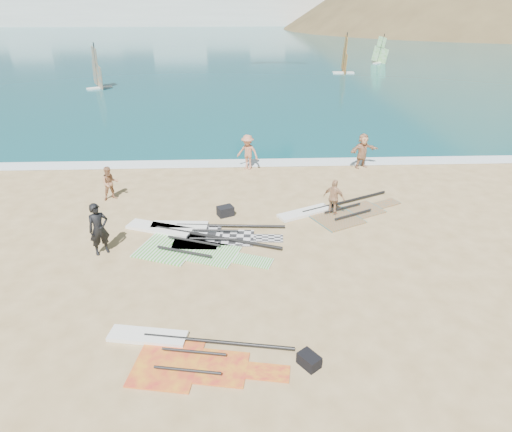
{
  "coord_description": "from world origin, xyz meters",
  "views": [
    {
      "loc": [
        -0.66,
        -9.74,
        7.96
      ],
      "look_at": [
        -0.08,
        4.0,
        1.0
      ],
      "focal_mm": 30.0,
      "sensor_mm": 36.0,
      "label": 1
    }
  ],
  "objects_px": {
    "rig_red": "(179,352)",
    "beachgoer_mid": "(248,152)",
    "rig_grey": "(204,232)",
    "gear_bag_near": "(225,211)",
    "rig_green": "(183,240)",
    "beachgoer_back": "(334,198)",
    "person_wetsuit": "(99,229)",
    "rig_orange": "(333,212)",
    "beachgoer_right": "(363,151)",
    "beachgoer_left": "(110,183)",
    "gear_bag_far": "(309,360)"
  },
  "relations": [
    {
      "from": "rig_red",
      "to": "beachgoer_mid",
      "type": "xyz_separation_m",
      "value": [
        2.07,
        13.11,
        0.87
      ]
    },
    {
      "from": "rig_grey",
      "to": "gear_bag_near",
      "type": "bearing_deg",
      "value": 66.14
    },
    {
      "from": "rig_green",
      "to": "beachgoer_back",
      "type": "xyz_separation_m",
      "value": [
        5.96,
        1.92,
        0.73
      ]
    },
    {
      "from": "person_wetsuit",
      "to": "beachgoer_mid",
      "type": "distance_m",
      "value": 9.74
    },
    {
      "from": "gear_bag_near",
      "to": "beachgoer_mid",
      "type": "distance_m",
      "value": 5.56
    },
    {
      "from": "rig_orange",
      "to": "beachgoer_mid",
      "type": "relative_size",
      "value": 3.03
    },
    {
      "from": "gear_bag_near",
      "to": "beachgoer_mid",
      "type": "relative_size",
      "value": 0.34
    },
    {
      "from": "beachgoer_back",
      "to": "beachgoer_right",
      "type": "distance_m",
      "value": 6.17
    },
    {
      "from": "rig_red",
      "to": "beachgoer_right",
      "type": "bearing_deg",
      "value": 67.98
    },
    {
      "from": "beachgoer_mid",
      "to": "beachgoer_back",
      "type": "bearing_deg",
      "value": -30.87
    },
    {
      "from": "rig_orange",
      "to": "gear_bag_near",
      "type": "distance_m",
      "value": 4.48
    },
    {
      "from": "rig_orange",
      "to": "beachgoer_back",
      "type": "bearing_deg",
      "value": -129.24
    },
    {
      "from": "beachgoer_back",
      "to": "beachgoer_left",
      "type": "bearing_deg",
      "value": 24.01
    },
    {
      "from": "beachgoer_back",
      "to": "rig_green",
      "type": "bearing_deg",
      "value": 53.78
    },
    {
      "from": "rig_orange",
      "to": "rig_red",
      "type": "xyz_separation_m",
      "value": [
        -5.49,
        -7.74,
        -0.0
      ]
    },
    {
      "from": "person_wetsuit",
      "to": "beachgoer_left",
      "type": "height_order",
      "value": "person_wetsuit"
    },
    {
      "from": "rig_orange",
      "to": "beachgoer_left",
      "type": "relative_size",
      "value": 3.65
    },
    {
      "from": "person_wetsuit",
      "to": "beachgoer_mid",
      "type": "relative_size",
      "value": 1.03
    },
    {
      "from": "rig_green",
      "to": "beachgoer_mid",
      "type": "distance_m",
      "value": 7.98
    },
    {
      "from": "rig_grey",
      "to": "gear_bag_far",
      "type": "xyz_separation_m",
      "value": [
        2.99,
        -6.77,
        0.11
      ]
    },
    {
      "from": "beachgoer_left",
      "to": "beachgoer_back",
      "type": "xyz_separation_m",
      "value": [
        9.52,
        -2.0,
        0.02
      ]
    },
    {
      "from": "gear_bag_near",
      "to": "beachgoer_right",
      "type": "xyz_separation_m",
      "value": [
        7.08,
        5.41,
        0.72
      ]
    },
    {
      "from": "rig_orange",
      "to": "beachgoer_mid",
      "type": "distance_m",
      "value": 6.42
    },
    {
      "from": "beachgoer_right",
      "to": "rig_orange",
      "type": "bearing_deg",
      "value": -138.06
    },
    {
      "from": "rig_grey",
      "to": "beachgoer_right",
      "type": "height_order",
      "value": "beachgoer_right"
    },
    {
      "from": "gear_bag_far",
      "to": "beachgoer_back",
      "type": "bearing_deg",
      "value": 74.58
    },
    {
      "from": "gear_bag_near",
      "to": "rig_orange",
      "type": "bearing_deg",
      "value": 0.6
    },
    {
      "from": "rig_grey",
      "to": "gear_bag_far",
      "type": "bearing_deg",
      "value": -61.91
    },
    {
      "from": "rig_orange",
      "to": "beachgoer_right",
      "type": "distance_m",
      "value": 6.03
    },
    {
      "from": "rig_green",
      "to": "beachgoer_mid",
      "type": "relative_size",
      "value": 3.24
    },
    {
      "from": "rig_grey",
      "to": "rig_red",
      "type": "distance_m",
      "value": 6.23
    },
    {
      "from": "gear_bag_far",
      "to": "beachgoer_back",
      "type": "distance_m",
      "value": 8.39
    },
    {
      "from": "gear_bag_near",
      "to": "gear_bag_far",
      "type": "xyz_separation_m",
      "value": [
        2.2,
        -8.23,
        -0.04
      ]
    },
    {
      "from": "beachgoer_mid",
      "to": "beachgoer_right",
      "type": "height_order",
      "value": "beachgoer_mid"
    },
    {
      "from": "gear_bag_far",
      "to": "gear_bag_near",
      "type": "bearing_deg",
      "value": 105.0
    },
    {
      "from": "gear_bag_far",
      "to": "beachgoer_right",
      "type": "xyz_separation_m",
      "value": [
        4.87,
        13.64,
        0.76
      ]
    },
    {
      "from": "beachgoer_back",
      "to": "person_wetsuit",
      "type": "bearing_deg",
      "value": 52.54
    },
    {
      "from": "beachgoer_left",
      "to": "beachgoer_right",
      "type": "bearing_deg",
      "value": -9.41
    },
    {
      "from": "rig_green",
      "to": "gear_bag_far",
      "type": "xyz_separation_m",
      "value": [
        3.73,
        -6.15,
        0.11
      ]
    },
    {
      "from": "beachgoer_mid",
      "to": "beachgoer_right",
      "type": "relative_size",
      "value": 1.0
    },
    {
      "from": "rig_grey",
      "to": "rig_red",
      "type": "relative_size",
      "value": 1.07
    },
    {
      "from": "gear_bag_near",
      "to": "beachgoer_right",
      "type": "bearing_deg",
      "value": 37.42
    },
    {
      "from": "rig_green",
      "to": "rig_red",
      "type": "distance_m",
      "value": 5.63
    },
    {
      "from": "beachgoer_mid",
      "to": "rig_red",
      "type": "bearing_deg",
      "value": -71.03
    },
    {
      "from": "rig_grey",
      "to": "gear_bag_far",
      "type": "distance_m",
      "value": 7.4
    },
    {
      "from": "gear_bag_far",
      "to": "person_wetsuit",
      "type": "height_order",
      "value": "person_wetsuit"
    },
    {
      "from": "rig_grey",
      "to": "beachgoer_left",
      "type": "relative_size",
      "value": 3.43
    },
    {
      "from": "rig_orange",
      "to": "rig_red",
      "type": "relative_size",
      "value": 1.14
    },
    {
      "from": "gear_bag_near",
      "to": "rig_grey",
      "type": "bearing_deg",
      "value": -118.14
    },
    {
      "from": "rig_red",
      "to": "beachgoer_mid",
      "type": "height_order",
      "value": "beachgoer_mid"
    }
  ]
}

